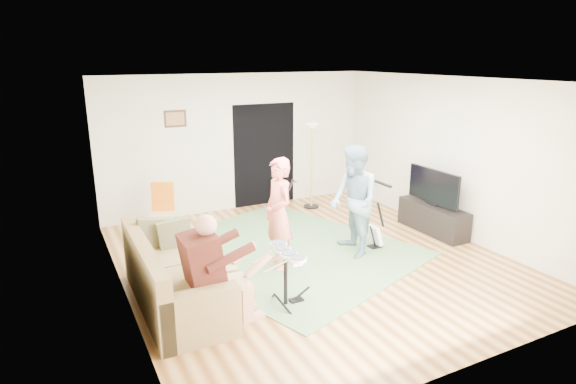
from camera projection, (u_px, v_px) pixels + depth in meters
The scene contains 19 objects.
floor at pixel (313, 260), 7.40m from camera, with size 6.00×6.00×0.00m, color brown.
walls at pixel (314, 175), 7.03m from camera, with size 5.50×6.00×2.70m, color beige, non-canonical shape.
ceiling at pixel (316, 80), 6.66m from camera, with size 6.00×6.00×0.00m, color white.
window_blinds at pixel (114, 180), 5.95m from camera, with size 2.05×2.05×0.00m, color olive.
doorway at pixel (264, 155), 9.91m from camera, with size 2.10×2.10×0.00m, color black.
picture_frame at pixel (175, 119), 8.89m from camera, with size 0.42×0.03×0.32m, color #3F2314.
area_rug at pixel (285, 250), 7.73m from camera, with size 3.24×3.76×0.02m, color #517849.
sofa at pixel (169, 284), 5.98m from camera, with size 0.90×2.19×0.89m.
drummer at pixel (218, 281), 5.54m from camera, with size 0.88×0.49×1.35m.
drum_kit at pixel (286, 281), 5.98m from camera, with size 0.41×0.73×0.76m.
singer at pixel (278, 214), 6.94m from camera, with size 0.60×0.40×1.65m, color #FF786E.
microphone at pixel (291, 185), 6.91m from camera, with size 0.06×0.06×0.24m, color black, non-canonical shape.
guitarist at pixel (354, 201), 7.39m from camera, with size 0.84×0.66×1.74m, color #7295A7.
guitar_held at pixel (365, 180), 7.39m from camera, with size 0.12×0.60×0.26m, color white, non-canonical shape.
guitar_spare at pixel (376, 235), 7.81m from camera, with size 0.28×0.25×0.77m.
torchiere_lamp at pixel (312, 151), 9.64m from camera, with size 0.31×0.31×1.73m.
dining_chair at pixel (162, 218), 8.24m from camera, with size 0.51×0.54×0.94m.
tv_cabinet at pixel (433, 218), 8.51m from camera, with size 0.40×1.40×0.50m, color black.
television at pixel (434, 186), 8.32m from camera, with size 0.06×1.15×0.59m, color black.
Camera 1 is at (-3.45, -5.91, 3.03)m, focal length 30.00 mm.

